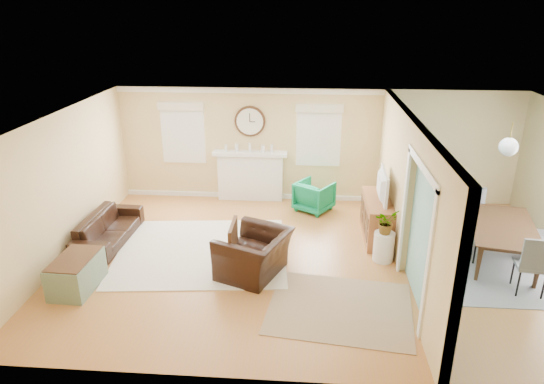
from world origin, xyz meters
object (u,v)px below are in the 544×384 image
Objects in this scene: green_chair at (314,196)px; dining_table at (502,243)px; sofa at (108,228)px; credenza at (377,218)px; eames_chair at (254,254)px.

dining_table is (3.34, -2.01, 0.01)m from green_chair.
sofa is 1.30× the size of credenza.
dining_table reaches higher than green_chair.
sofa is 5.22m from credenza.
sofa is 3.11m from eames_chair.
eames_chair is 2.75m from credenza.
eames_chair reaches higher than sofa.
credenza reaches higher than eames_chair.
eames_chair is 1.58× the size of green_chair.
credenza is 2.26m from dining_table.
credenza is (5.19, 0.59, 0.12)m from sofa.
green_chair is 0.51× the size of credenza.
sofa is at bearing 57.68° from green_chair.
credenza reaches higher than sofa.
eames_chair reaches higher than dining_table.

